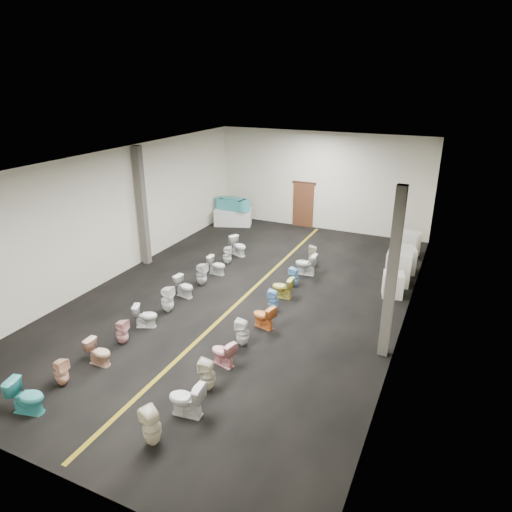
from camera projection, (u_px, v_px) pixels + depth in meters
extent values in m
plane|color=black|center=(246.00, 296.00, 15.12)|extent=(16.00, 16.00, 0.00)
plane|color=black|center=(244.00, 159.00, 13.46)|extent=(16.00, 16.00, 0.00)
plane|color=beige|center=(321.00, 181.00, 21.04)|extent=(10.00, 0.00, 10.00)
plane|color=beige|center=(33.00, 372.00, 7.54)|extent=(10.00, 0.00, 10.00)
plane|color=beige|center=(119.00, 213.00, 16.24)|extent=(0.00, 16.00, 16.00)
plane|color=beige|center=(411.00, 256.00, 12.34)|extent=(0.00, 16.00, 16.00)
cube|color=olive|center=(246.00, 296.00, 15.12)|extent=(0.12, 15.60, 0.01)
cube|color=#562D19|center=(303.00, 205.00, 21.74)|extent=(1.00, 0.10, 2.10)
cube|color=#331C11|center=(304.00, 183.00, 21.36)|extent=(1.15, 0.08, 0.10)
cube|color=#59544C|center=(142.00, 207.00, 16.98)|extent=(0.25, 0.25, 4.50)
cube|color=#59544C|center=(392.00, 275.00, 11.17)|extent=(0.25, 0.25, 4.50)
cube|color=white|center=(233.00, 217.00, 22.18)|extent=(1.94, 1.41, 0.78)
cube|color=teal|center=(233.00, 204.00, 21.94)|extent=(1.26, 0.77, 0.50)
cylinder|color=teal|center=(222.00, 202.00, 22.22)|extent=(0.66, 0.66, 0.50)
cylinder|color=teal|center=(243.00, 206.00, 21.66)|extent=(0.66, 0.66, 0.50)
cube|color=teal|center=(233.00, 200.00, 21.86)|extent=(1.03, 0.55, 0.20)
cube|color=silver|center=(393.00, 285.00, 14.99)|extent=(0.76, 0.76, 0.81)
cube|color=silver|center=(399.00, 268.00, 15.84)|extent=(0.88, 0.88, 1.15)
cube|color=silver|center=(403.00, 260.00, 16.85)|extent=(1.02, 1.02, 0.94)
cube|color=silver|center=(409.00, 244.00, 18.28)|extent=(0.82, 0.82, 0.99)
imported|color=teal|center=(27.00, 396.00, 9.78)|extent=(0.86, 0.61, 0.80)
imported|color=#F1B793|center=(61.00, 372.00, 10.65)|extent=(0.35, 0.34, 0.71)
imported|color=#DDA98C|center=(99.00, 352.00, 11.44)|extent=(0.67, 0.39, 0.68)
imported|color=#E3A2A0|center=(122.00, 332.00, 12.30)|extent=(0.35, 0.34, 0.72)
imported|color=white|center=(146.00, 316.00, 13.17)|extent=(0.77, 0.61, 0.69)
imported|color=white|center=(167.00, 299.00, 13.96)|extent=(0.42, 0.42, 0.85)
imported|color=silver|center=(184.00, 287.00, 14.97)|extent=(0.75, 0.52, 0.70)
imported|color=silver|center=(202.00, 274.00, 15.76)|extent=(0.41, 0.40, 0.81)
imported|color=white|center=(217.00, 265.00, 16.67)|extent=(0.67, 0.39, 0.69)
imported|color=white|center=(227.00, 255.00, 17.53)|extent=(0.42, 0.42, 0.73)
imported|color=white|center=(239.00, 246.00, 18.42)|extent=(0.87, 0.69, 0.77)
imported|color=beige|center=(152.00, 427.00, 8.91)|extent=(0.49, 0.49, 0.83)
imported|color=white|center=(186.00, 399.00, 9.69)|extent=(0.84, 0.54, 0.80)
imported|color=beige|center=(207.00, 375.00, 10.49)|extent=(0.42, 0.42, 0.80)
imported|color=pink|center=(223.00, 353.00, 11.41)|extent=(0.76, 0.54, 0.70)
imported|color=white|center=(242.00, 333.00, 12.23)|extent=(0.40, 0.40, 0.78)
imported|color=orange|center=(263.00, 316.00, 13.12)|extent=(0.78, 0.56, 0.71)
imported|color=#80B7ED|center=(273.00, 300.00, 14.04)|extent=(0.36, 0.35, 0.71)
imported|color=#D4C650|center=(283.00, 287.00, 14.90)|extent=(0.71, 0.42, 0.72)
imported|color=#74B7E4|center=(294.00, 277.00, 15.69)|extent=(0.36, 0.36, 0.69)
imported|color=silver|center=(306.00, 264.00, 16.63)|extent=(0.82, 0.50, 0.81)
imported|color=beige|center=(313.00, 255.00, 17.49)|extent=(0.43, 0.43, 0.77)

